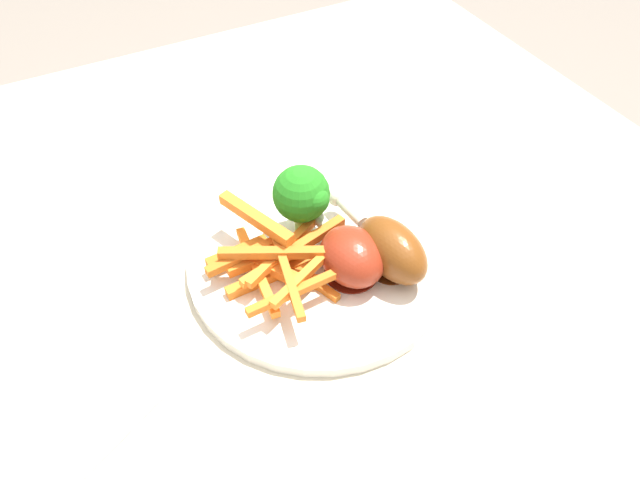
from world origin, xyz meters
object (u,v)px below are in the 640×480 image
dinner_plate (320,258)px  chicken_drumstick_near (350,254)px  dining_table (287,312)px  chicken_drumstick_far (389,247)px  broccoli_floret_front (302,194)px  carrot_fries_pile (276,260)px

dinner_plate → chicken_drumstick_near: bearing=115.4°
dining_table → chicken_drumstick_far: 0.18m
broccoli_floret_front → dining_table: bearing=1.6°
broccoli_floret_front → dinner_plate: bearing=89.7°
broccoli_floret_front → carrot_fries_pile: size_ratio=0.50×
broccoli_floret_front → carrot_fries_pile: broccoli_floret_front is taller
dining_table → chicken_drumstick_near: bearing=120.2°
broccoli_floret_front → chicken_drumstick_near: size_ratio=0.67×
dining_table → broccoli_floret_front: bearing=-178.4°
dining_table → broccoli_floret_front: broccoli_floret_front is taller
broccoli_floret_front → carrot_fries_pile: bearing=40.0°
dining_table → chicken_drumstick_near: size_ratio=8.24×
dining_table → chicken_drumstick_near: 0.16m
dinner_plate → carrot_fries_pile: 0.05m
dinner_plate → broccoli_floret_front: (-0.00, -0.04, 0.06)m
broccoli_floret_front → carrot_fries_pile: (0.05, 0.04, -0.03)m
chicken_drumstick_far → dinner_plate: bearing=-39.6°
dinner_plate → chicken_drumstick_near: (-0.01, 0.03, 0.03)m
carrot_fries_pile → chicken_drumstick_near: chicken_drumstick_near is taller
dinner_plate → broccoli_floret_front: 0.07m
chicken_drumstick_near → dinner_plate: bearing=-64.6°
dinner_plate → chicken_drumstick_far: bearing=140.4°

